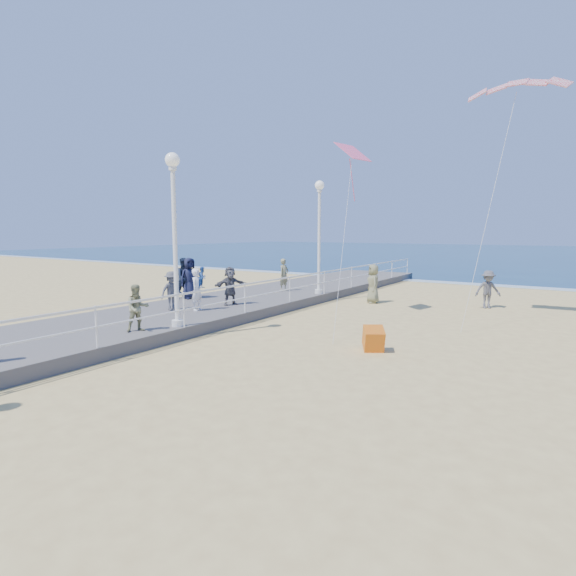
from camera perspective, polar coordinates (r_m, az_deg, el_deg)
The scene contains 20 objects.
ground at distance 11.47m, azimuth 5.01°, elevation -9.89°, with size 160.00×160.00×0.00m, color #DDC273.
ocean at distance 74.91m, azimuth 29.47°, elevation 3.73°, with size 160.00×90.00×0.05m, color #0C2F4C.
surf_line at distance 30.78m, azimuth 23.50°, elevation 0.39°, with size 160.00×1.20×0.04m, color white.
boardwalk at distance 16.26m, azimuth -18.99°, elevation -4.42°, with size 5.00×44.00×0.40m, color slate.
railing at distance 14.23m, azimuth -13.12°, elevation -1.53°, with size 0.05×42.00×0.55m.
lamp_post_mid at distance 14.30m, azimuth -14.24°, elevation 8.17°, with size 0.44×0.44×5.32m.
lamp_post_far at distance 21.43m, azimuth 3.99°, elevation 7.98°, with size 0.44×0.44×5.32m.
woman_holding_toddler at distance 17.18m, azimuth -11.46°, elevation -0.20°, with size 0.58×0.38×1.59m, color white.
toddler_held at distance 17.13m, azimuth -10.79°, elevation 1.34°, with size 0.39×0.30×0.80m, color #2D5BAB.
spectator_1 at distance 14.07m, azimuth -18.58°, elevation -2.42°, with size 0.68×0.53×1.41m, color gray.
spectator_2 at distance 17.50m, azimuth -14.54°, elevation -0.35°, with size 0.95×0.55×1.47m, color #4E4E53.
spectator_4 at distance 20.27m, azimuth -12.38°, elevation 1.22°, with size 0.89×0.58×1.82m, color #171A33.
spectator_5 at distance 18.28m, azimuth -7.34°, elevation 0.27°, with size 1.44×0.46×1.55m, color #525055.
spectator_6 at distance 22.43m, azimuth -0.51°, elevation 1.69°, with size 0.59×0.39×1.61m, color gray.
spectator_7 at distance 20.51m, azimuth -12.97°, elevation 1.25°, with size 0.87×0.68×1.80m, color #1A2439.
beach_walker_a at distance 21.53m, azimuth 24.05°, elevation -0.17°, with size 1.08×0.62×1.67m, color #4F4E53.
beach_walker_c at distance 21.49m, azimuth 10.77°, elevation 0.53°, with size 0.89×0.58×1.83m, color #7C7B55.
box_kite at distance 12.94m, azimuth 10.80°, elevation -6.63°, with size 0.55×0.55×0.60m, color red.
kite_parafoil at distance 18.79m, azimuth 27.10°, elevation 22.18°, with size 3.32×0.90×0.30m, color red, non-canonical shape.
kite_diamond_pink at distance 18.05m, azimuth 8.22°, elevation 16.73°, with size 1.18×1.18×0.02m, color #F35986.
Camera 1 is at (5.19, -9.66, 3.37)m, focal length 28.00 mm.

